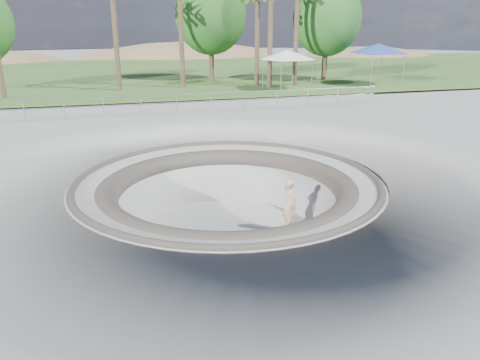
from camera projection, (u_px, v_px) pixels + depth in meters
The scene contains 11 objects.
ground at pixel (228, 180), 15.68m from camera, with size 180.00×180.00×0.00m, color #A3A29E.
skate_bowl at pixel (228, 230), 16.27m from camera, with size 14.00×14.00×4.10m.
grass_strip at pixel (146, 73), 46.67m from camera, with size 180.00×36.00×0.12m.
distant_hills at pixel (162, 106), 71.10m from camera, with size 103.20×45.00×28.60m.
safety_railing at pixel (177, 103), 26.42m from camera, with size 25.00×0.06×1.03m.
skateboard at pixel (289, 230), 16.25m from camera, with size 0.92×0.55×0.09m.
skater at pixel (289, 204), 15.95m from camera, with size 0.68×0.44×1.86m, color tan.
canopy_white at pixel (288, 55), 34.27m from camera, with size 5.48×5.48×2.82m.
canopy_blue at pixel (378, 48), 36.87m from camera, with size 6.26×6.26×3.17m.
bushy_tree_mid at pixel (211, 15), 39.59m from camera, with size 6.08×5.53×8.77m.
bushy_tree_right at pixel (327, 18), 39.10m from camera, with size 5.80×5.28×8.37m.
Camera 1 is at (-3.53, -14.44, 5.02)m, focal length 35.00 mm.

